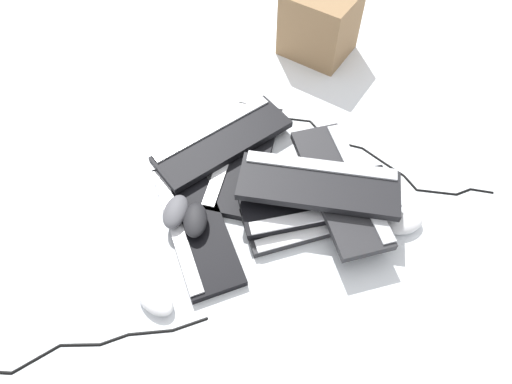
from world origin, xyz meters
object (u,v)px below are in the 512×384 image
mouse_0 (155,300)px  keyboard_0 (321,214)px  keyboard_3 (318,202)px  mouse_1 (195,220)px  mouse_2 (176,211)px  mouse_3 (404,223)px  keyboard_4 (222,141)px  cardboard_box (320,23)px  keyboard_5 (340,186)px  keyboard_6 (319,184)px  keyboard_1 (244,157)px  keyboard_2 (195,224)px

mouse_0 → keyboard_0: bearing=70.0°
keyboard_3 → mouse_1: bearing=-143.7°
mouse_2 → mouse_3: size_ratio=1.00×
keyboard_4 → keyboard_0: bearing=-15.2°
keyboard_3 → cardboard_box: cardboard_box is taller
keyboard_5 → mouse_0: 0.59m
cardboard_box → keyboard_4: bearing=-98.5°
keyboard_6 → mouse_2: size_ratio=4.22×
keyboard_1 → mouse_0: 0.52m
keyboard_0 → mouse_0: mouse_0 is taller
keyboard_2 → cardboard_box: 0.88m
keyboard_1 → keyboard_0: bearing=-17.8°
mouse_2 → mouse_1: bearing=76.0°
keyboard_3 → mouse_2: size_ratio=3.99×
keyboard_5 → keyboard_0: bearing=-108.1°
cardboard_box → keyboard_5: bearing=-63.5°
keyboard_3 → cardboard_box: bearing=111.5°
mouse_2 → mouse_3: mouse_2 is taller
keyboard_5 → keyboard_6: (-0.05, -0.04, 0.03)m
keyboard_1 → mouse_0: mouse_0 is taller
keyboard_5 → keyboard_4: bearing=176.1°
keyboard_3 → keyboard_4: 0.36m
keyboard_1 → keyboard_3: keyboard_3 is taller
mouse_0 → cardboard_box: 1.11m
keyboard_6 → mouse_2: (-0.33, -0.22, -0.05)m
keyboard_3 → mouse_3: bearing=12.2°
keyboard_1 → mouse_2: 0.29m
keyboard_5 → mouse_0: size_ratio=3.93×
keyboard_0 → keyboard_5: bearing=71.9°
mouse_1 → keyboard_0: bearing=-84.4°
keyboard_4 → mouse_1: size_ratio=4.18×
keyboard_1 → cardboard_box: 0.60m
keyboard_2 → mouse_0: (0.02, -0.24, 0.01)m
keyboard_2 → mouse_3: size_ratio=3.83×
keyboard_4 → mouse_0: 0.53m
keyboard_3 → keyboard_5: keyboard_5 is taller
mouse_2 → cardboard_box: (0.08, 0.88, 0.07)m
keyboard_0 → mouse_1: size_ratio=3.87×
keyboard_0 → keyboard_5: keyboard_5 is taller
keyboard_6 → mouse_1: (-0.27, -0.22, -0.05)m
keyboard_5 → mouse_3: bearing=-0.9°
keyboard_4 → keyboard_1: bearing=-5.3°
keyboard_0 → keyboard_1: bearing=162.2°
keyboard_0 → cardboard_box: 0.75m
mouse_1 → mouse_2: bearing=63.0°
keyboard_1 → mouse_1: size_ratio=4.20×
mouse_1 → keyboard_2: bearing=29.7°
keyboard_1 → keyboard_2: bearing=-93.2°
keyboard_0 → keyboard_6: bearing=129.8°
keyboard_6 → mouse_3: keyboard_6 is taller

